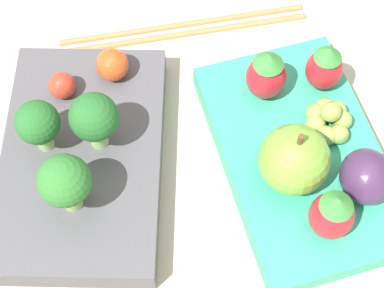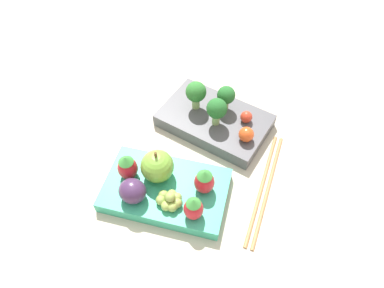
% 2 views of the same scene
% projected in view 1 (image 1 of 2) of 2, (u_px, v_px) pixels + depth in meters
% --- Properties ---
extents(ground_plane, '(4.00, 4.00, 0.00)m').
position_uv_depth(ground_plane, '(194.00, 170.00, 0.48)').
color(ground_plane, '#BCB29E').
extents(bento_box_savoury, '(0.20, 0.14, 0.02)m').
position_uv_depth(bento_box_savoury, '(83.00, 160.00, 0.47)').
color(bento_box_savoury, '#4C4C51').
rests_on(bento_box_savoury, ground_plane).
extents(bento_box_fruit, '(0.20, 0.14, 0.02)m').
position_uv_depth(bento_box_fruit, '(300.00, 157.00, 0.47)').
color(bento_box_fruit, '#33A87F').
rests_on(bento_box_fruit, ground_plane).
extents(broccoli_floret_0, '(0.03, 0.03, 0.05)m').
position_uv_depth(broccoli_floret_0, '(94.00, 118.00, 0.44)').
color(broccoli_floret_0, '#93B770').
rests_on(broccoli_floret_0, bento_box_savoury).
extents(broccoli_floret_1, '(0.04, 0.04, 0.05)m').
position_uv_depth(broccoli_floret_1, '(65.00, 182.00, 0.41)').
color(broccoli_floret_1, '#93B770').
rests_on(broccoli_floret_1, bento_box_savoury).
extents(broccoli_floret_2, '(0.03, 0.03, 0.05)m').
position_uv_depth(broccoli_floret_2, '(38.00, 124.00, 0.44)').
color(broccoli_floret_2, '#93B770').
rests_on(broccoli_floret_2, bento_box_savoury).
extents(cherry_tomato_0, '(0.03, 0.03, 0.03)m').
position_uv_depth(cherry_tomato_0, '(112.00, 65.00, 0.48)').
color(cherry_tomato_0, '#DB4C1E').
rests_on(cherry_tomato_0, bento_box_savoury).
extents(cherry_tomato_1, '(0.02, 0.02, 0.02)m').
position_uv_depth(cherry_tomato_1, '(62.00, 85.00, 0.48)').
color(cherry_tomato_1, red).
rests_on(cherry_tomato_1, bento_box_savoury).
extents(apple, '(0.05, 0.05, 0.06)m').
position_uv_depth(apple, '(294.00, 160.00, 0.43)').
color(apple, '#70A838').
rests_on(apple, bento_box_fruit).
extents(strawberry_0, '(0.03, 0.03, 0.05)m').
position_uv_depth(strawberry_0, '(266.00, 75.00, 0.47)').
color(strawberry_0, red).
rests_on(strawberry_0, bento_box_fruit).
extents(strawberry_1, '(0.03, 0.03, 0.04)m').
position_uv_depth(strawberry_1, '(325.00, 67.00, 0.48)').
color(strawberry_1, red).
rests_on(strawberry_1, bento_box_fruit).
extents(strawberry_2, '(0.03, 0.03, 0.05)m').
position_uv_depth(strawberry_2, '(332.00, 214.00, 0.42)').
color(strawberry_2, red).
rests_on(strawberry_2, bento_box_fruit).
extents(plum, '(0.04, 0.04, 0.04)m').
position_uv_depth(plum, '(367.00, 177.00, 0.44)').
color(plum, '#42284C').
rests_on(plum, bento_box_fruit).
extents(grape_cluster, '(0.03, 0.03, 0.03)m').
position_uv_depth(grape_cluster, '(328.00, 118.00, 0.47)').
color(grape_cluster, '#8EA84C').
rests_on(grape_cluster, bento_box_fruit).
extents(chopsticks_pair, '(0.02, 0.21, 0.01)m').
position_uv_depth(chopsticks_pair, '(183.00, 28.00, 0.54)').
color(chopsticks_pair, '#A37547').
rests_on(chopsticks_pair, ground_plane).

